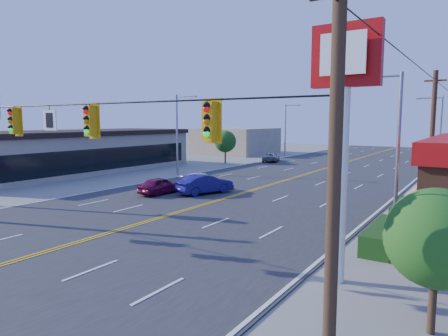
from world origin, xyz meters
The scene contains 17 objects.
ground centered at (0.00, 0.00, 0.00)m, with size 160.00×160.00×0.00m, color gray.
road centered at (0.00, 20.00, 0.03)m, with size 20.00×120.00×0.06m, color #2D2D30.
signal_span centered at (-0.12, 0.00, 4.89)m, with size 24.32×0.34×9.00m.
kfc_pylon centered at (11.00, 4.00, 6.04)m, with size 2.20×0.36×8.50m.
strip_mall centered at (-22.00, 18.00, 2.25)m, with size 10.40×26.40×4.40m.
streetlight_se centered at (10.79, 14.00, 4.51)m, with size 2.55×0.25×8.00m.
streetlight_ne centered at (10.79, 38.00, 4.51)m, with size 2.55×0.25×8.00m.
streetlight_sw centered at (-10.79, 22.00, 4.51)m, with size 2.55×0.25×8.00m.
streetlight_nw centered at (-10.79, 48.00, 4.51)m, with size 2.55×0.25×8.00m.
utility_pole_near centered at (12.20, 18.00, 4.20)m, with size 0.28×0.28×8.40m, color #47301E.
tree_kfc_front centered at (14.00, 2.00, 2.51)m, with size 2.52×2.52×3.78m.
tree_west centered at (-13.00, 34.00, 2.79)m, with size 2.80×2.80×4.20m.
bld_west_far centered at (-20.00, 48.00, 2.10)m, with size 11.00×12.00×4.20m, color tan.
car_magenta centered at (-5.02, 12.79, 0.62)m, with size 1.47×3.65×1.24m, color maroon.
car_blue centered at (-2.31, 14.70, 0.71)m, with size 1.51×4.33×1.43m, color navy.
car_white centered at (-4.19, 16.59, 0.61)m, with size 1.71×4.20×1.22m, color white.
car_silver centered at (-8.69, 38.51, 0.58)m, with size 1.93×4.19×1.17m, color gray.
Camera 1 is at (14.83, -9.01, 5.43)m, focal length 32.00 mm.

